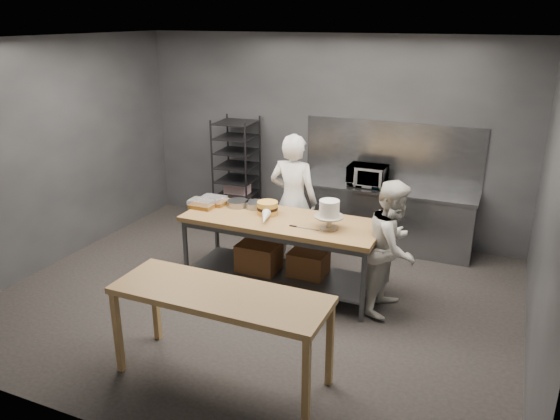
% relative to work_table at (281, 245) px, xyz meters
% --- Properties ---
extents(ground, '(6.00, 6.00, 0.00)m').
position_rel_work_table_xyz_m(ground, '(-0.15, -0.37, -0.57)').
color(ground, black).
rests_on(ground, ground).
extents(back_wall, '(6.00, 0.04, 3.00)m').
position_rel_work_table_xyz_m(back_wall, '(-0.15, 2.13, 0.93)').
color(back_wall, '#4C4F54').
rests_on(back_wall, ground).
extents(work_table, '(2.40, 0.90, 0.92)m').
position_rel_work_table_xyz_m(work_table, '(0.00, 0.00, 0.00)').
color(work_table, brown).
rests_on(work_table, ground).
extents(near_counter, '(2.00, 0.70, 0.90)m').
position_rel_work_table_xyz_m(near_counter, '(0.22, -1.88, 0.24)').
color(near_counter, olive).
rests_on(near_counter, ground).
extents(back_counter, '(2.60, 0.60, 0.90)m').
position_rel_work_table_xyz_m(back_counter, '(0.85, 1.81, -0.12)').
color(back_counter, slate).
rests_on(back_counter, ground).
extents(splashback_panel, '(2.60, 0.02, 0.90)m').
position_rel_work_table_xyz_m(splashback_panel, '(0.85, 2.11, 0.78)').
color(splashback_panel, slate).
rests_on(splashback_panel, back_counter).
extents(speed_rack, '(0.65, 0.70, 1.75)m').
position_rel_work_table_xyz_m(speed_rack, '(-1.51, 1.73, 0.28)').
color(speed_rack, black).
rests_on(speed_rack, ground).
extents(chef_behind, '(0.67, 0.44, 1.82)m').
position_rel_work_table_xyz_m(chef_behind, '(-0.13, 0.71, 0.34)').
color(chef_behind, white).
rests_on(chef_behind, ground).
extents(chef_right, '(0.67, 0.82, 1.55)m').
position_rel_work_table_xyz_m(chef_right, '(1.36, 0.02, 0.20)').
color(chef_right, silver).
rests_on(chef_right, ground).
extents(microwave, '(0.54, 0.37, 0.30)m').
position_rel_work_table_xyz_m(microwave, '(0.58, 1.81, 0.48)').
color(microwave, black).
rests_on(microwave, back_counter).
extents(frosted_cake_stand, '(0.34, 0.34, 0.34)m').
position_rel_work_table_xyz_m(frosted_cake_stand, '(0.63, -0.08, 0.56)').
color(frosted_cake_stand, '#B0A48D').
rests_on(frosted_cake_stand, work_table).
extents(layer_cake, '(0.26, 0.26, 0.16)m').
position_rel_work_table_xyz_m(layer_cake, '(-0.21, 0.08, 0.43)').
color(layer_cake, gold).
rests_on(layer_cake, work_table).
extents(cake_pans, '(0.86, 0.31, 0.07)m').
position_rel_work_table_xyz_m(cake_pans, '(-0.72, 0.21, 0.39)').
color(cake_pans, gray).
rests_on(cake_pans, work_table).
extents(piping_bag, '(0.24, 0.40, 0.12)m').
position_rel_work_table_xyz_m(piping_bag, '(-0.13, -0.17, 0.41)').
color(piping_bag, white).
rests_on(piping_bag, work_table).
extents(offset_spatula, '(0.36, 0.02, 0.02)m').
position_rel_work_table_xyz_m(offset_spatula, '(0.32, -0.18, 0.35)').
color(offset_spatula, slate).
rests_on(offset_spatula, work_table).
extents(pastry_clamshells, '(0.38, 0.38, 0.11)m').
position_rel_work_table_xyz_m(pastry_clamshells, '(-1.04, 0.04, 0.40)').
color(pastry_clamshells, '#A76F21').
rests_on(pastry_clamshells, work_table).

